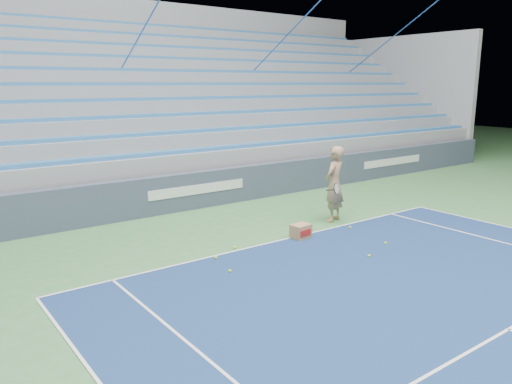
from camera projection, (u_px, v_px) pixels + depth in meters
sponsor_barrier at (196, 190)px, 14.91m from camera, size 30.00×0.32×1.10m
bleachers at (119, 119)px, 19.00m from camera, size 31.00×9.15×7.30m
tennis_player at (334, 184)px, 13.40m from camera, size 1.04×0.98×2.05m
ball_box at (301, 231)px, 12.06m from camera, size 0.49×0.40×0.34m
tennis_ball_0 at (369, 256)px, 10.75m from camera, size 0.07×0.07×0.07m
tennis_ball_1 at (385, 243)px, 11.61m from camera, size 0.07×0.07×0.07m
tennis_ball_2 at (350, 227)px, 12.88m from camera, size 0.07×0.07×0.07m
tennis_ball_3 at (216, 258)px, 10.63m from camera, size 0.07×0.07×0.07m
tennis_ball_4 at (230, 271)px, 9.88m from camera, size 0.07×0.07×0.07m
tennis_ball_5 at (235, 247)px, 11.30m from camera, size 0.07×0.07×0.07m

